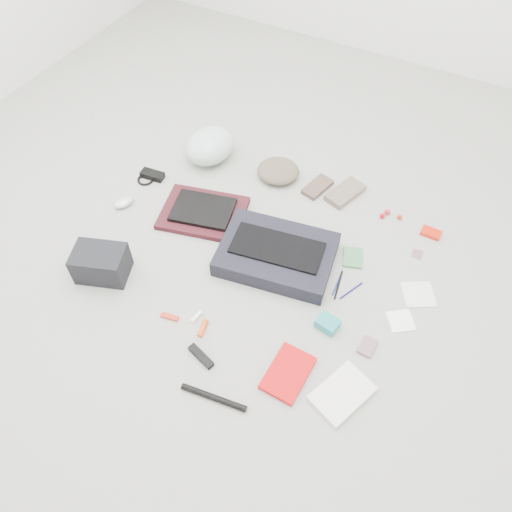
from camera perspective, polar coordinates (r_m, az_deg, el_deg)
The scene contains 33 objects.
ground_plane at distance 2.31m, azimuth 0.00°, elevation -0.77°, with size 4.00×4.00×0.00m, color gray.
messenger_bag at distance 2.29m, azimuth 2.38°, elevation 0.20°, with size 0.51×0.37×0.09m, color black.
bag_flap at distance 2.25m, azimuth 2.42°, elevation 0.97°, with size 0.41×0.19×0.01m, color black.
laptop_sleeve at distance 2.51m, azimuth -6.05°, elevation 4.91°, with size 0.41×0.30×0.03m, color #3C1218.
laptop at distance 2.49m, azimuth -6.09°, elevation 5.28°, with size 0.29×0.21×0.02m, color black.
bike_helmet at distance 2.77m, azimuth -5.27°, elevation 12.44°, with size 0.23×0.29×0.18m, color silver.
beanie at distance 2.68m, azimuth 2.55°, elevation 9.69°, with size 0.22×0.21×0.08m, color brown.
mitten_left at distance 2.64m, azimuth 7.04°, elevation 7.83°, with size 0.09×0.17×0.03m, color brown.
mitten_right at distance 2.63m, azimuth 10.15°, elevation 7.12°, with size 0.11×0.21×0.03m, color #6C5E51.
power_brick at distance 2.74m, azimuth -11.75°, elevation 9.06°, with size 0.12×0.06×0.03m, color black.
cable_coil at distance 2.74m, azimuth -12.52°, elevation 8.52°, with size 0.09×0.09×0.01m, color black.
mouse at distance 2.62m, azimuth -14.87°, elevation 5.97°, with size 0.06×0.11×0.04m, color silver.
camera_bag at distance 2.32m, azimuth -17.29°, elevation -0.81°, with size 0.23×0.16×0.15m, color black.
multitool at distance 2.17m, azimuth -9.83°, elevation -6.86°, with size 0.08×0.02×0.01m, color red.
toiletry_tube_white at distance 2.15m, azimuth -6.83°, elevation -6.88°, with size 0.02×0.02×0.06m, color white.
toiletry_tube_orange at distance 2.11m, azimuth -6.09°, elevation -8.19°, with size 0.02×0.02×0.08m, color #DD460F.
u_lock at distance 2.05m, azimuth -6.30°, elevation -11.32°, with size 0.13×0.03×0.03m, color black.
bike_pump at distance 1.97m, azimuth -4.85°, elevation -15.82°, with size 0.02×0.02×0.27m, color black.
book_red at distance 2.01m, azimuth 3.66°, elevation -13.21°, with size 0.15×0.22×0.02m, color red.
book_white at distance 2.00m, azimuth 9.81°, elevation -15.23°, with size 0.15×0.23×0.02m, color silver.
notepad at distance 2.36m, azimuth 10.98°, elevation -0.18°, with size 0.09×0.12×0.01m, color #3F7747.
pen_blue at distance 2.26m, azimuth 9.19°, elevation -3.27°, with size 0.01×0.01×0.12m, color navy.
pen_black at distance 2.26m, azimuth 9.41°, elevation -3.27°, with size 0.01×0.01×0.16m, color black.
pen_navy at distance 2.25m, azimuth 10.82°, elevation -3.91°, with size 0.01×0.01×0.14m, color #100B5A.
accordion_wallet at distance 2.12m, azimuth 8.16°, elevation -7.64°, with size 0.09×0.07×0.04m, color teal.
card_deck at distance 2.11m, azimuth 12.59°, elevation -10.08°, with size 0.06×0.09×0.02m, color #835F6C.
napkin_top at distance 2.31m, azimuth 18.06°, elevation -4.20°, with size 0.13×0.13×0.01m, color silver.
napkin_bottom at distance 2.22m, azimuth 16.22°, elevation -7.14°, with size 0.10×0.10×0.01m, color white.
lollipop_a at distance 2.56m, azimuth 14.24°, elevation 4.46°, with size 0.03×0.03×0.03m, color #C10007.
lollipop_b at distance 2.58m, azimuth 14.79°, elevation 4.91°, with size 0.03×0.03×0.03m, color red.
lollipop_c at distance 2.58m, azimuth 16.09°, elevation 4.31°, with size 0.02×0.02×0.02m, color red.
altoids_tin at distance 2.55m, azimuth 19.36°, elevation 2.51°, with size 0.09×0.06×0.02m, color red.
stamp_sheet at distance 2.46m, azimuth 17.95°, elevation 0.21°, with size 0.04×0.05×0.00m, color #7C5466.
Camera 1 is at (0.66, -1.24, 1.83)m, focal length 35.00 mm.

